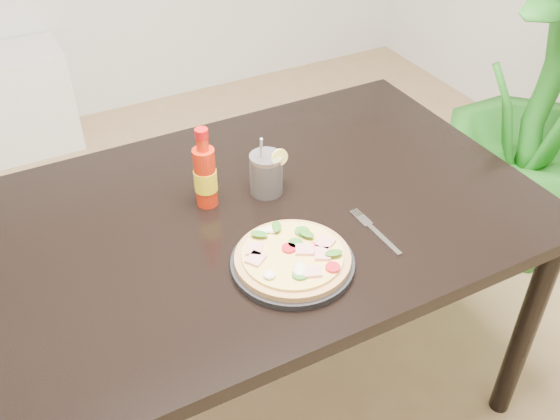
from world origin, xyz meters
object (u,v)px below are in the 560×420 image
dining_table (258,235)px  pizza (293,257)px  hot_sauce_bottle (205,175)px  plate (293,263)px  fork (374,230)px  houseplant (543,109)px  cola_cup (266,175)px

dining_table → pizza: 0.25m
pizza → hot_sauce_bottle: 0.32m
plate → fork: (0.23, 0.02, -0.01)m
hot_sauce_bottle → houseplant: 1.39m
hot_sauce_bottle → cola_cup: bearing=-9.1°
fork → houseplant: bearing=21.1°
hot_sauce_bottle → plate: bearing=-75.6°
hot_sauce_bottle → houseplant: bearing=6.1°
pizza → hot_sauce_bottle: hot_sauce_bottle is taller
cola_cup → dining_table: bearing=-133.8°
plate → pizza: size_ratio=1.07×
dining_table → fork: (0.21, -0.21, 0.09)m
dining_table → fork: 0.30m
dining_table → hot_sauce_bottle: (-0.10, 0.08, 0.17)m
fork → cola_cup: bearing=119.2°
cola_cup → fork: bearing=-59.6°
plate → hot_sauce_bottle: 0.32m
plate → hot_sauce_bottle: (-0.08, 0.30, 0.08)m
plate → houseplant: size_ratio=0.23×
plate → cola_cup: bearing=74.7°
cola_cup → fork: size_ratio=0.92×
pizza → cola_cup: (0.08, 0.28, 0.03)m
hot_sauce_bottle → fork: 0.43m
dining_table → pizza: size_ratio=5.44×
dining_table → plate: size_ratio=5.08×
dining_table → cola_cup: bearing=46.2°
cola_cup → houseplant: size_ratio=0.14×
dining_table → hot_sauce_bottle: bearing=140.9°
hot_sauce_bottle → fork: size_ratio=1.14×
plate → fork: 0.23m
dining_table → houseplant: (1.27, 0.23, -0.07)m
plate → houseplant: houseplant is taller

